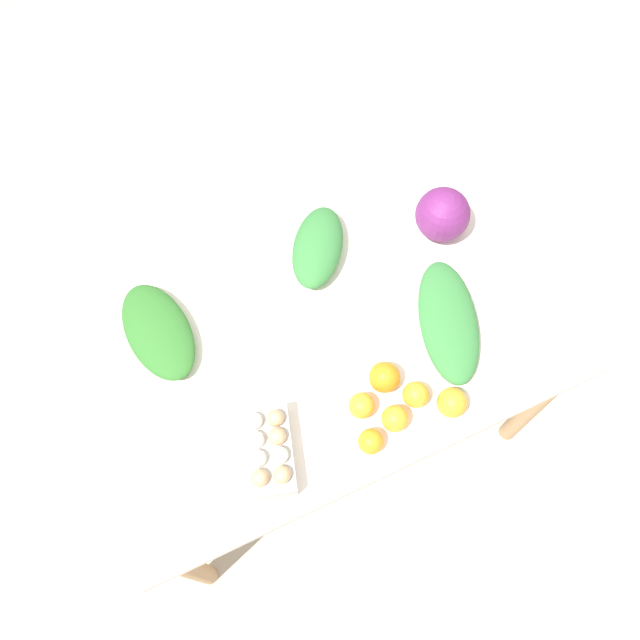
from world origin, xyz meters
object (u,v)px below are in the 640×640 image
orange_4 (452,403)px  orange_5 (371,441)px  orange_0 (384,377)px  greens_bunch_beet_tops (448,321)px  greens_bunch_scallion (158,331)px  cabbage_purple (443,214)px  orange_1 (416,395)px  orange_3 (362,406)px  orange_2 (395,419)px  greens_bunch_dandelion (318,247)px  egg_carton (268,450)px

orange_4 → orange_5: 0.23m
orange_4 → orange_0: bearing=-46.7°
greens_bunch_beet_tops → orange_5: 0.40m
greens_bunch_scallion → orange_5: orange_5 is taller
cabbage_purple → orange_5: size_ratio=2.44×
cabbage_purple → orange_1: bearing=53.8°
greens_bunch_scallion → orange_3: size_ratio=4.62×
orange_3 → cabbage_purple: bearing=-138.6°
cabbage_purple → orange_2: (0.40, 0.47, -0.04)m
cabbage_purple → greens_bunch_dandelion: size_ratio=0.57×
orange_3 → orange_4: bearing=156.8°
orange_0 → orange_2: bearing=76.7°
greens_bunch_dandelion → cabbage_purple: bearing=168.6°
greens_bunch_beet_tops → orange_3: bearing=20.0°
egg_carton → greens_bunch_dandelion: size_ratio=0.89×
greens_bunch_scallion → orange_2: size_ratio=4.53×
orange_1 → orange_5: size_ratio=1.07×
orange_2 → orange_3: (0.06, -0.07, -0.00)m
egg_carton → cabbage_purple: bearing=136.5°
orange_1 → orange_4: 0.09m
greens_bunch_dandelion → orange_5: bearing=78.4°
orange_2 → greens_bunch_dandelion: bearing=-93.7°
cabbage_purple → greens_bunch_dandelion: 0.37m
greens_bunch_beet_tops → orange_0: bearing=17.7°
egg_carton → orange_0: (-0.35, -0.05, -0.00)m
greens_bunch_dandelion → greens_bunch_scallion: (0.51, 0.06, -0.01)m
egg_carton → greens_bunch_beet_tops: (-0.59, -0.13, -0.01)m
orange_5 → greens_bunch_beet_tops: bearing=-148.6°
greens_bunch_dandelion → orange_1: greens_bunch_dandelion is taller
egg_carton → orange_4: bearing=96.8°
egg_carton → orange_0: size_ratio=2.97×
cabbage_purple → orange_4: bearing=63.5°
orange_2 → orange_5: orange_2 is taller
greens_bunch_scallion → orange_2: bearing=133.9°
orange_0 → orange_1: bearing=125.3°
orange_3 → orange_4: (-0.21, 0.09, 0.01)m
greens_bunch_beet_tops → egg_carton: bearing=12.2°
orange_4 → cabbage_purple: bearing=-116.5°
orange_1 → egg_carton: bearing=-3.4°
orange_0 → greens_bunch_dandelion: bearing=-91.2°
greens_bunch_beet_tops → greens_bunch_scallion: 0.79m
greens_bunch_dandelion → orange_2: bearing=86.3°
orange_4 → greens_bunch_beet_tops: bearing=-117.9°
greens_bunch_beet_tops → greens_bunch_scallion: bearing=-22.6°
greens_bunch_scallion → orange_0: orange_0 is taller
greens_bunch_dandelion → greens_bunch_beet_tops: greens_bunch_dandelion is taller
orange_5 → orange_3: bearing=-102.6°
orange_1 → orange_4: orange_4 is taller
egg_carton → greens_bunch_scallion: egg_carton is taller
orange_1 → orange_3: orange_1 is taller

